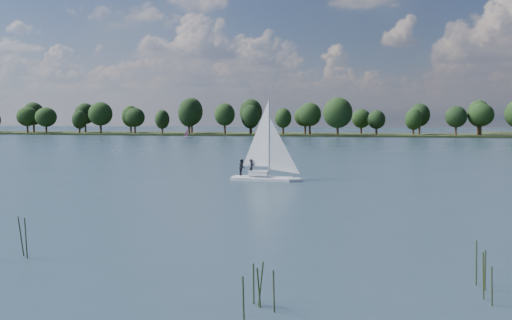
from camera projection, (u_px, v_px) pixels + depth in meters
The scene contains 7 objects.
ground at pixel (369, 150), 128.64m from camera, with size 700.00×700.00×0.00m, color #233342.
far_shore at pixel (377, 136), 237.53m from camera, with size 660.00×40.00×1.50m, color black.
sailboat at pixel (262, 157), 65.66m from camera, with size 7.62×2.48×9.91m.
dinghy_pink at pixel (188, 135), 220.88m from camera, with size 2.57×1.90×3.84m.
pontoon at pixel (13, 135), 253.18m from camera, with size 4.00×2.00×0.50m, color #4F5153.
treeline at pixel (368, 116), 234.16m from camera, with size 562.02×74.31×17.76m.
reeds at pixel (261, 281), 22.23m from camera, with size 56.71×12.14×1.99m.
Camera 1 is at (3.81, -30.91, 7.18)m, focal length 40.00 mm.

